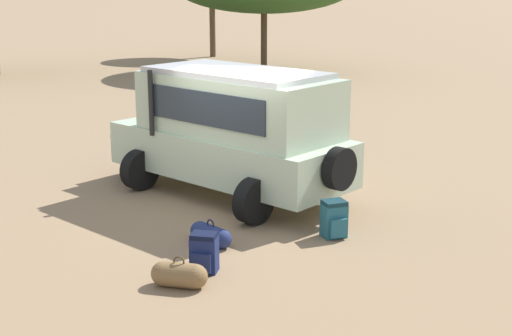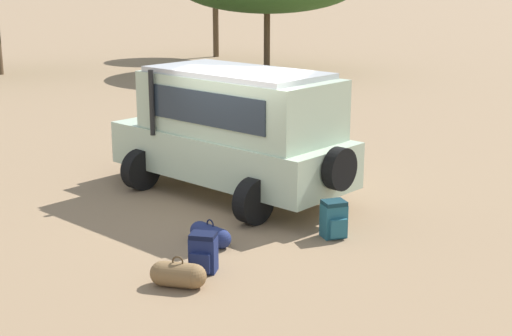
% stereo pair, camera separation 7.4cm
% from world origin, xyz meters
% --- Properties ---
extents(ground_plane, '(320.00, 320.00, 0.00)m').
position_xyz_m(ground_plane, '(0.00, 0.00, 0.00)').
color(ground_plane, '#8C7051').
extents(safari_vehicle, '(5.34, 3.96, 2.44)m').
position_xyz_m(safari_vehicle, '(-0.22, 0.79, 1.29)').
color(safari_vehicle, '#B2C6A8').
rests_on(safari_vehicle, ground_plane).
extents(backpack_beside_front_wheel, '(0.48, 0.49, 0.61)m').
position_xyz_m(backpack_beside_front_wheel, '(2.01, -1.03, 0.30)').
color(backpack_beside_front_wheel, '#235B6B').
rests_on(backpack_beside_front_wheel, ground_plane).
extents(backpack_cluster_center, '(0.39, 0.40, 0.58)m').
position_xyz_m(backpack_cluster_center, '(0.43, -2.91, 0.28)').
color(backpack_cluster_center, navy).
rests_on(backpack_cluster_center, ground_plane).
extents(duffel_bag_low_black_case, '(0.77, 0.58, 0.41)m').
position_xyz_m(duffel_bag_low_black_case, '(0.18, -1.84, 0.16)').
color(duffel_bag_low_black_case, navy).
rests_on(duffel_bag_low_black_case, ground_plane).
extents(duffel_bag_soft_canvas, '(0.80, 0.36, 0.45)m').
position_xyz_m(duffel_bag_soft_canvas, '(0.26, -3.49, 0.17)').
color(duffel_bag_soft_canvas, brown).
rests_on(duffel_bag_soft_canvas, ground_plane).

